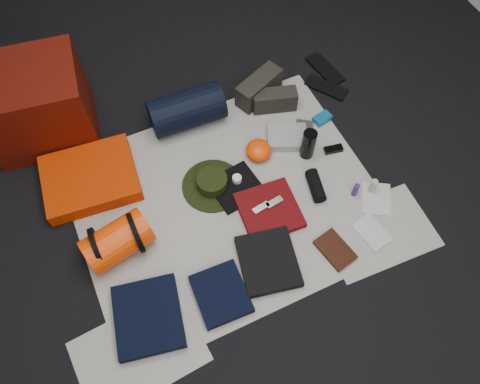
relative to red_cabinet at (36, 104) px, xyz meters
name	(u,v)px	position (x,y,z in m)	size (l,w,h in m)	color
floor	(227,203)	(0.76, -0.90, -0.24)	(4.50, 4.50, 0.02)	black
newspaper_mat	(227,202)	(0.76, -0.90, -0.23)	(1.60, 1.30, 0.01)	beige
newspaper_sheet_front_left	(139,352)	(0.06, -1.45, -0.23)	(0.58, 0.40, 0.00)	beige
newspaper_sheet_front_right	(377,232)	(1.41, -1.40, -0.23)	(0.58, 0.40, 0.00)	beige
red_cabinet	(36,104)	(0.00, 0.00, 0.00)	(0.56, 0.46, 0.46)	#540E06
sleeping_pad	(90,178)	(0.12, -0.47, -0.18)	(0.50, 0.41, 0.09)	red
stuff_sack	(117,241)	(0.15, -0.92, -0.13)	(0.20, 0.20, 0.33)	#FF3F04
sack_strap_left	(98,248)	(0.05, -0.92, -0.12)	(0.22, 0.22, 0.03)	black
sack_strap_right	(136,233)	(0.25, -0.92, -0.12)	(0.22, 0.22, 0.03)	black
navy_duffel	(187,110)	(0.77, -0.30, -0.11)	(0.23, 0.23, 0.43)	black
boonie_brim	(213,186)	(0.73, -0.77, -0.22)	(0.34, 0.34, 0.01)	black
boonie_crown	(212,182)	(0.73, -0.77, -0.18)	(0.17, 0.17, 0.07)	black
hiking_boot_left	(259,88)	(1.25, -0.30, -0.15)	(0.31, 0.12, 0.16)	#2A2720
hiking_boot_right	(275,100)	(1.29, -0.42, -0.16)	(0.26, 0.10, 0.13)	#2A2720
flip_flop_left	(326,88)	(1.67, -0.42, -0.23)	(0.10, 0.27, 0.01)	black
flip_flop_right	(325,69)	(1.74, -0.28, -0.22)	(0.11, 0.29, 0.02)	black
trousers_navy_a	(148,317)	(0.16, -1.32, -0.20)	(0.31, 0.36, 0.06)	black
trousers_navy_b	(221,294)	(0.52, -1.36, -0.20)	(0.25, 0.28, 0.04)	black
trousers_charcoal	(268,262)	(0.80, -1.31, -0.20)	(0.28, 0.32, 0.05)	black
black_tshirt	(236,187)	(0.84, -0.84, -0.21)	(0.26, 0.24, 0.03)	black
red_shirt	(269,210)	(0.94, -1.05, -0.21)	(0.31, 0.31, 0.04)	#5A090C
orange_stuff_sack	(259,150)	(1.05, -0.69, -0.18)	(0.15, 0.15, 0.10)	#FF3F04
first_aid_pouch	(287,137)	(1.25, -0.67, -0.20)	(0.23, 0.17, 0.06)	gray
water_bottle	(308,144)	(1.31, -0.81, -0.13)	(0.08, 0.08, 0.20)	black
speaker	(316,186)	(1.24, -1.03, -0.19)	(0.07, 0.07, 0.19)	black
compact_camera	(304,126)	(1.38, -0.64, -0.21)	(0.10, 0.06, 0.04)	#9E9EA2
cyan_case	(322,118)	(1.51, -0.63, -0.21)	(0.11, 0.07, 0.03)	#0D5785
toiletry_purple	(355,190)	(1.42, -1.15, -0.18)	(0.03, 0.03, 0.09)	#3E1F65
toiletry_clear	(373,186)	(1.51, -1.17, -0.17)	(0.03, 0.03, 0.10)	#A5AAA5
paperback_book	(335,250)	(1.15, -1.40, -0.21)	(0.13, 0.20, 0.03)	black
map_booklet	(372,232)	(1.38, -1.39, -0.22)	(0.13, 0.19, 0.01)	beige
map_printout	(376,199)	(1.51, -1.23, -0.22)	(0.16, 0.20, 0.01)	beige
sunglasses	(333,149)	(1.46, -0.85, -0.21)	(0.11, 0.04, 0.03)	black
key_cluster	(149,331)	(0.14, -1.38, -0.22)	(0.07, 0.07, 0.01)	#9E9EA2
tape_roll	(237,179)	(0.86, -0.81, -0.18)	(0.05, 0.05, 0.04)	white
energy_bar_a	(261,208)	(0.90, -1.03, -0.18)	(0.10, 0.04, 0.01)	#9E9EA2
energy_bar_b	(274,202)	(0.98, -1.03, -0.18)	(0.10, 0.04, 0.01)	#9E9EA2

